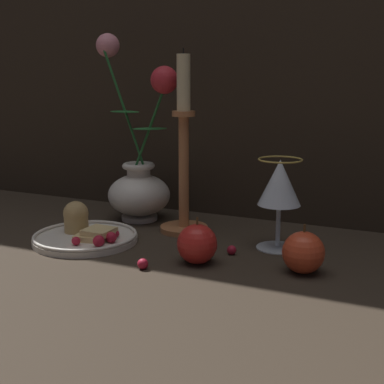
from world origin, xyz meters
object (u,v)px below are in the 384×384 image
Objects in this scene: vase at (139,175)px; apple_near_glass at (303,252)px; apple_beside_vase at (197,244)px; candlestick at (184,165)px; plate_with_pastries at (84,233)px; wine_glass at (279,186)px.

vase is 0.42m from apple_near_glass.
apple_beside_vase is (0.22, -0.20, -0.06)m from vase.
candlestick is 0.21m from apple_beside_vase.
wine_glass reaches higher than plate_with_pastries.
vase is 2.41× the size of wine_glass.
vase reaches higher than apple_beside_vase.
plate_with_pastries is 0.22m from candlestick.
apple_beside_vase is at bearing -5.59° from plate_with_pastries.
wine_glass is (0.31, -0.07, 0.02)m from vase.
plate_with_pastries is 0.40m from apple_near_glass.
vase is 0.19m from plate_with_pastries.
vase is 0.32m from wine_glass.
wine_glass is 2.06× the size of apple_near_glass.
apple_beside_vase is at bearing -170.20° from apple_near_glass.
candlestick is at bearing -17.38° from vase.
apple_beside_vase reaches higher than plate_with_pastries.
apple_near_glass is at bearing 9.80° from apple_beside_vase.
apple_beside_vase is (-0.10, -0.13, -0.08)m from wine_glass.
plate_with_pastries is 2.46× the size of apple_beside_vase.
vase is 0.13m from candlestick.
wine_glass is (0.33, 0.11, 0.10)m from plate_with_pastries.
apple_near_glass is at bearing 0.77° from plate_with_pastries.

